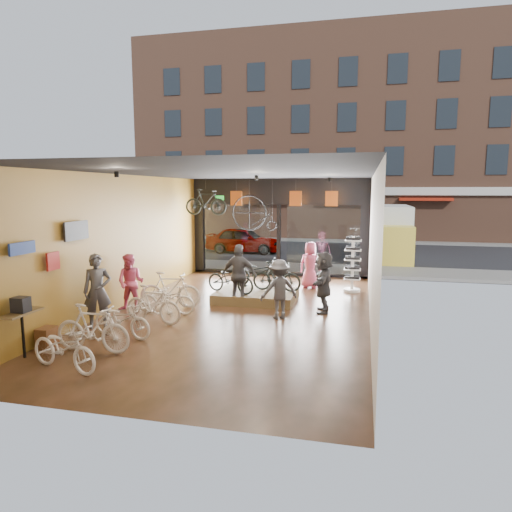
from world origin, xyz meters
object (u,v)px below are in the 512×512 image
(display_bike_right, at_px, (258,272))
(customer_2, at_px, (239,275))
(floor_bike_5, at_px, (170,290))
(display_bike_left, at_px, (231,279))
(box_truck, at_px, (387,233))
(display_bike_mid, at_px, (277,276))
(customer_0, at_px, (97,291))
(customer_5, at_px, (323,282))
(floor_bike_0, at_px, (64,348))
(floor_bike_1, at_px, (93,328))
(street_car, at_px, (243,240))
(floor_bike_2, at_px, (122,319))
(customer_1, at_px, (131,283))
(floor_bike_4, at_px, (166,299))
(floor_bike_3, at_px, (153,304))
(customer_4, at_px, (310,265))
(hung_bike, at_px, (206,202))
(customer_3, at_px, (279,289))
(penny_farthing, at_px, (256,214))
(sunglasses_rack, at_px, (353,264))
(display_platform, at_px, (256,296))

(display_bike_right, xyz_separation_m, customer_2, (-0.24, -1.39, 0.14))
(floor_bike_5, relative_size, display_bike_left, 1.09)
(box_truck, height_order, display_bike_mid, box_truck)
(customer_0, distance_m, customer_5, 5.91)
(floor_bike_0, relative_size, floor_bike_1, 0.97)
(street_car, height_order, floor_bike_2, street_car)
(street_car, height_order, display_bike_right, street_car)
(box_truck, xyz_separation_m, customer_1, (-7.37, -11.42, -0.50))
(street_car, distance_m, floor_bike_4, 12.60)
(box_truck, distance_m, floor_bike_3, 13.91)
(customer_4, bearing_deg, hung_bike, 6.61)
(floor_bike_5, xyz_separation_m, customer_0, (-0.92, -2.18, 0.39))
(floor_bike_1, xyz_separation_m, customer_3, (3.31, 3.40, 0.27))
(floor_bike_0, bearing_deg, box_truck, -7.73)
(floor_bike_5, relative_size, customer_5, 1.03)
(customer_0, bearing_deg, floor_bike_3, -0.26)
(display_bike_mid, distance_m, customer_2, 1.28)
(display_bike_left, xyz_separation_m, penny_farthing, (0.07, 3.11, 1.78))
(customer_3, bearing_deg, display_bike_mid, -107.22)
(display_bike_mid, bearing_deg, floor_bike_3, 144.21)
(sunglasses_rack, bearing_deg, floor_bike_1, -123.18)
(display_platform, xyz_separation_m, customer_4, (1.38, 2.25, 0.65))
(floor_bike_5, bearing_deg, display_bike_left, -65.96)
(floor_bike_4, xyz_separation_m, hung_bike, (-0.51, 4.75, 2.51))
(street_car, relative_size, customer_5, 2.39)
(floor_bike_0, distance_m, customer_0, 2.74)
(customer_5, xyz_separation_m, sunglasses_rack, (0.71, 2.80, 0.08))
(floor_bike_2, bearing_deg, customer_4, -17.72)
(floor_bike_5, height_order, display_bike_left, display_bike_left)
(floor_bike_2, xyz_separation_m, customer_1, (-0.94, 2.17, 0.38))
(floor_bike_1, xyz_separation_m, customer_4, (3.66, 7.40, 0.29))
(floor_bike_3, bearing_deg, floor_bike_5, 17.26)
(penny_farthing, bearing_deg, sunglasses_rack, -12.52)
(floor_bike_0, bearing_deg, customer_2, -4.61)
(floor_bike_4, distance_m, customer_4, 5.51)
(box_truck, xyz_separation_m, floor_bike_2, (-6.43, -13.60, -0.88))
(floor_bike_1, bearing_deg, customer_5, -44.71)
(floor_bike_4, relative_size, customer_2, 0.88)
(customer_3, distance_m, customer_4, 4.02)
(street_car, xyz_separation_m, sunglasses_rack, (6.01, -8.52, 0.23))
(display_platform, bearing_deg, hung_bike, 133.33)
(box_truck, height_order, hung_bike, hung_bike)
(floor_bike_0, xyz_separation_m, customer_2, (1.91, 5.42, 0.47))
(floor_bike_0, distance_m, customer_2, 5.77)
(display_bike_right, bearing_deg, street_car, 17.24)
(customer_1, height_order, hung_bike, hung_bike)
(floor_bike_2, bearing_deg, floor_bike_1, -172.69)
(penny_farthing, bearing_deg, display_bike_left, -91.24)
(customer_0, xyz_separation_m, customer_4, (4.52, 5.83, -0.11))
(display_bike_right, height_order, customer_1, customer_1)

